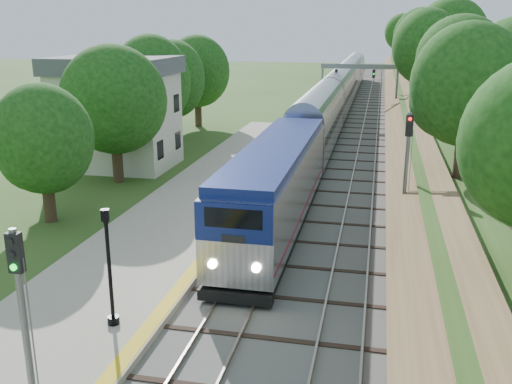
% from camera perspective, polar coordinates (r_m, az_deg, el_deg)
% --- Properties ---
extents(trackbed, '(9.50, 170.00, 0.28)m').
position_cam_1_polar(trackbed, '(69.30, 9.86, 7.68)').
color(trackbed, '#4C4944').
rests_on(trackbed, ground).
extents(platform, '(6.40, 68.00, 0.38)m').
position_cam_1_polar(platform, '(28.26, -9.37, -4.50)').
color(platform, gray).
rests_on(platform, ground).
extents(yellow_stripe, '(0.55, 68.00, 0.01)m').
position_cam_1_polar(yellow_stripe, '(27.31, -3.79, -4.62)').
color(yellow_stripe, gold).
rests_on(yellow_stripe, platform).
extents(embankment, '(10.64, 170.00, 11.70)m').
position_cam_1_polar(embankment, '(69.21, 16.93, 8.79)').
color(embankment, brown).
rests_on(embankment, ground).
extents(station_building, '(8.60, 6.60, 8.00)m').
position_cam_1_polar(station_building, '(43.27, -13.79, 7.80)').
color(station_building, silver).
rests_on(station_building, ground).
extents(signal_gantry, '(8.40, 0.38, 6.20)m').
position_cam_1_polar(signal_gantry, '(63.76, 10.28, 11.24)').
color(signal_gantry, slate).
rests_on(signal_gantry, ground).
extents(trees_behind_platform, '(7.82, 53.32, 7.21)m').
position_cam_1_polar(trees_behind_platform, '(33.72, -16.33, 6.09)').
color(trees_behind_platform, '#332316').
rests_on(trees_behind_platform, ground).
extents(train, '(2.90, 96.73, 4.27)m').
position_cam_1_polar(train, '(66.42, 8.09, 9.26)').
color(train, black).
rests_on(train, trackbed).
extents(lamppost_far, '(0.40, 0.40, 4.09)m').
position_cam_1_polar(lamppost_far, '(19.65, -14.40, -7.98)').
color(lamppost_far, black).
rests_on(lamppost_far, platform).
extents(signal_platform, '(0.32, 0.25, 5.46)m').
position_cam_1_polar(signal_platform, '(14.37, -22.26, -11.32)').
color(signal_platform, slate).
rests_on(signal_platform, platform).
extents(signal_farside, '(0.34, 0.27, 6.19)m').
position_cam_1_polar(signal_farside, '(27.65, 14.82, 2.75)').
color(signal_farside, slate).
rests_on(signal_farside, ground).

